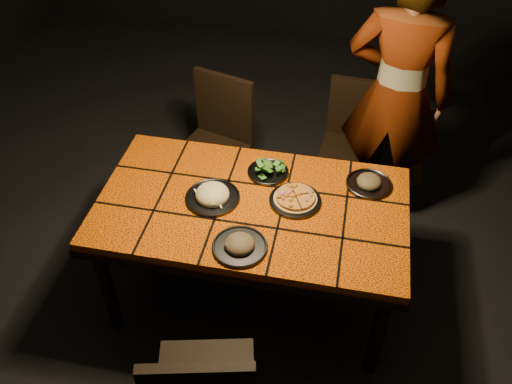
% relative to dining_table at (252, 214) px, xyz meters
% --- Properties ---
extents(room_shell, '(6.04, 7.04, 3.08)m').
position_rel_dining_table_xyz_m(room_shell, '(0.00, 0.00, 0.83)').
color(room_shell, black).
rests_on(room_shell, ground).
extents(dining_table, '(1.62, 0.92, 0.75)m').
position_rel_dining_table_xyz_m(dining_table, '(0.00, 0.00, 0.00)').
color(dining_table, '#F76107').
rests_on(dining_table, ground).
extents(chair_far_left, '(0.53, 0.53, 0.94)m').
position_rel_dining_table_xyz_m(chair_far_left, '(-0.40, 0.81, -0.14)').
color(chair_far_left, black).
rests_on(chair_far_left, ground).
extents(chair_far_right, '(0.43, 0.43, 0.88)m').
position_rel_dining_table_xyz_m(chair_far_right, '(0.48, 1.04, -0.17)').
color(chair_far_right, black).
rests_on(chair_far_right, ground).
extents(diner, '(0.73, 0.55, 1.81)m').
position_rel_dining_table_xyz_m(diner, '(0.70, 0.94, 0.23)').
color(diner, brown).
rests_on(diner, ground).
extents(plate_pizza, '(0.30, 0.30, 0.04)m').
position_rel_dining_table_xyz_m(plate_pizza, '(0.22, 0.06, 0.10)').
color(plate_pizza, '#3A3B40').
rests_on(plate_pizza, dining_table).
extents(plate_pasta, '(0.29, 0.29, 0.09)m').
position_rel_dining_table_xyz_m(plate_pasta, '(-0.21, -0.00, 0.10)').
color(plate_pasta, '#3A3B40').
rests_on(plate_pasta, dining_table).
extents(plate_salad, '(0.23, 0.23, 0.07)m').
position_rel_dining_table_xyz_m(plate_salad, '(0.04, 0.25, 0.10)').
color(plate_salad, '#3A3B40').
rests_on(plate_salad, dining_table).
extents(plate_mushroom_a, '(0.27, 0.27, 0.09)m').
position_rel_dining_table_xyz_m(plate_mushroom_a, '(0.01, -0.31, 0.10)').
color(plate_mushroom_a, '#3A3B40').
rests_on(plate_mushroom_a, dining_table).
extents(plate_mushroom_b, '(0.24, 0.24, 0.08)m').
position_rel_dining_table_xyz_m(plate_mushroom_b, '(0.59, 0.26, 0.10)').
color(plate_mushroom_b, '#3A3B40').
rests_on(plate_mushroom_b, dining_table).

